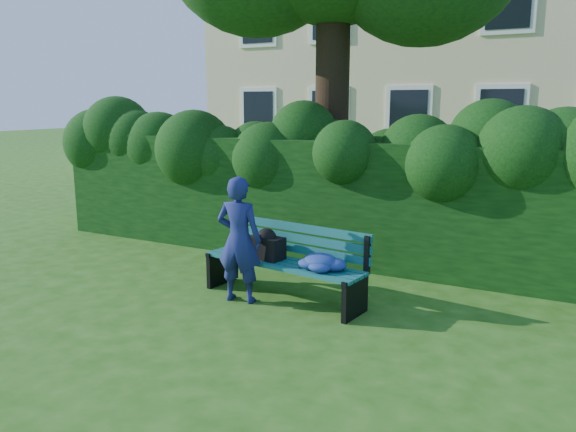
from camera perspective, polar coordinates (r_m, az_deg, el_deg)
The scene contains 4 objects.
ground at distance 6.73m, azimuth -2.42°, elevation -8.86°, with size 80.00×80.00×0.00m, color #245511.
hedge at distance 8.41m, azimuth 5.11°, elevation 1.58°, with size 10.00×1.00×1.80m.
park_bench at distance 6.70m, azimuth 0.20°, elevation -4.38°, with size 2.14×0.83×0.89m.
man_reading at distance 6.62m, azimuth -4.99°, elevation -2.41°, with size 0.55×0.36×1.51m, color navy.
Camera 1 is at (3.20, -5.45, 2.34)m, focal length 35.00 mm.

